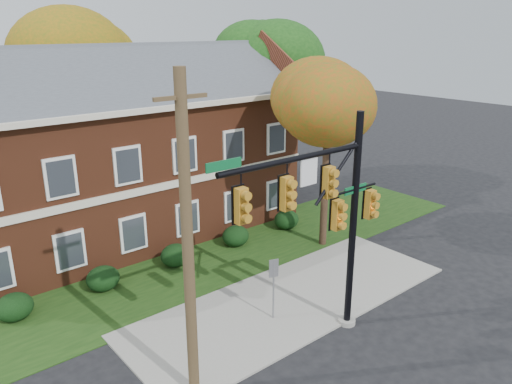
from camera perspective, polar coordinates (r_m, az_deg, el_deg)
ground at (r=20.13m, az=6.16°, el=-13.33°), size 120.00×120.00×0.00m
sidewalk at (r=20.70m, az=4.14°, el=-12.16°), size 14.00×5.00×0.08m
grass_strip at (r=24.11m, az=-4.16°, el=-7.55°), size 30.00×6.00×0.04m
apartment_building at (r=26.50m, az=-15.57°, el=5.60°), size 18.80×8.80×9.74m
hedge_far_left at (r=21.27m, az=-25.91°, el=-11.75°), size 1.40×1.26×1.05m
hedge_left at (r=22.12m, az=-17.08°, el=-9.44°), size 1.40×1.26×1.05m
hedge_center at (r=23.46m, az=-9.19°, el=-7.15°), size 1.40×1.26×1.05m
hedge_right at (r=25.22m, az=-2.34°, el=-5.04°), size 1.40×1.26×1.05m
hedge_far_right at (r=27.32m, az=3.50°, el=-3.17°), size 1.40×1.26×1.05m
tree_near_right at (r=23.93m, az=8.88°, el=8.84°), size 4.50×4.25×8.58m
tree_right_rear at (r=32.93m, az=1.93°, el=14.15°), size 6.30×5.95×10.62m
tree_far_rear at (r=33.73m, az=-19.79°, el=14.45°), size 6.84×6.46×11.52m
traffic_signal at (r=16.40m, az=8.00°, el=-1.81°), size 7.12×0.64×7.95m
utility_pole at (r=13.77m, az=-7.81°, el=-6.05°), size 1.50×0.33×9.63m
sign_post at (r=18.66m, az=2.03°, el=-9.94°), size 0.36×0.16×2.50m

